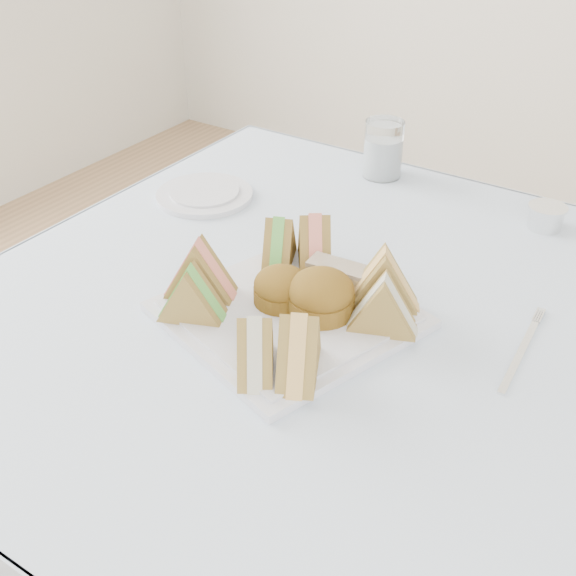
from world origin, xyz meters
The scene contains 18 objects.
table centered at (0.00, 0.00, 0.37)m, with size 0.90×0.90×0.74m, color brown.
tablecloth centered at (0.00, 0.00, 0.74)m, with size 1.02×1.02×0.01m, color silver.
serving_plate centered at (-0.04, -0.05, 0.75)m, with size 0.29×0.29×0.01m, color silver.
sandwich_fl_a centered at (-0.16, -0.08, 0.80)m, with size 0.10×0.05×0.09m, color olive, non-canonical shape.
sandwich_fl_b centered at (-0.14, -0.13, 0.80)m, with size 0.09×0.04×0.08m, color olive, non-canonical shape.
sandwich_fr_a centered at (0.04, -0.15, 0.80)m, with size 0.10×0.05×0.09m, color olive, non-canonical shape.
sandwich_fr_b centered at (0.00, -0.17, 0.80)m, with size 0.09×0.04×0.08m, color olive, non-canonical shape.
sandwich_bl_a centered at (-0.12, 0.05, 0.80)m, with size 0.09×0.04×0.08m, color olive, non-canonical shape.
sandwich_bl_b centered at (-0.07, 0.07, 0.80)m, with size 0.10×0.04×0.08m, color olive, non-canonical shape.
sandwich_br_a centered at (0.08, -0.02, 0.80)m, with size 0.09×0.04×0.08m, color olive, non-canonical shape.
sandwich_br_b centered at (0.06, 0.03, 0.80)m, with size 0.10×0.05×0.09m, color olive, non-canonical shape.
scone_left centered at (-0.06, -0.04, 0.78)m, with size 0.08×0.08×0.05m, color brown.
scone_right centered at (0.00, -0.03, 0.79)m, with size 0.09×0.09×0.06m, color brown.
pastry_slice centered at (-0.01, 0.03, 0.78)m, with size 0.09×0.04×0.04m, color tan.
side_plate centered at (-0.37, 0.18, 0.75)m, with size 0.17×0.17×0.01m, color silver.
water_glass centered at (-0.15, 0.44, 0.80)m, with size 0.07×0.07×0.11m, color white.
tea_strainer centered at (0.17, 0.40, 0.76)m, with size 0.06×0.06×0.04m, color silver.
fork centered at (0.25, 0.04, 0.75)m, with size 0.01×0.17×0.00m, color silver.
Camera 1 is at (0.40, -0.72, 1.32)m, focal length 45.00 mm.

